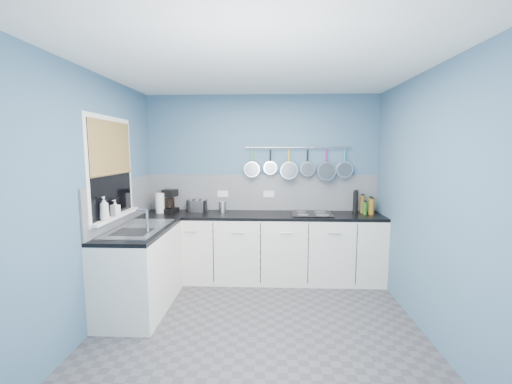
# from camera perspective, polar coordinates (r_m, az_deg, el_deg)

# --- Properties ---
(floor) EXTENTS (3.20, 3.00, 0.02)m
(floor) POSITION_cam_1_polar(r_m,az_deg,el_deg) (3.66, 0.31, -21.55)
(floor) COLOR #47474C
(floor) RESTS_ON ground
(ceiling) EXTENTS (3.20, 3.00, 0.02)m
(ceiling) POSITION_cam_1_polar(r_m,az_deg,el_deg) (3.30, 0.34, 20.52)
(ceiling) COLOR white
(ceiling) RESTS_ON ground
(wall_back) EXTENTS (3.20, 0.02, 2.50)m
(wall_back) POSITION_cam_1_polar(r_m,az_deg,el_deg) (4.74, 0.99, 1.14)
(wall_back) COLOR #426581
(wall_back) RESTS_ON ground
(wall_front) EXTENTS (3.20, 0.02, 2.50)m
(wall_front) POSITION_cam_1_polar(r_m,az_deg,el_deg) (1.77, -1.48, -9.17)
(wall_front) COLOR #426581
(wall_front) RESTS_ON ground
(wall_left) EXTENTS (0.02, 3.00, 2.50)m
(wall_left) POSITION_cam_1_polar(r_m,az_deg,el_deg) (3.68, -25.64, -1.33)
(wall_left) COLOR #426581
(wall_left) RESTS_ON ground
(wall_right) EXTENTS (0.02, 3.00, 2.50)m
(wall_right) POSITION_cam_1_polar(r_m,az_deg,el_deg) (3.57, 27.10, -1.64)
(wall_right) COLOR #426581
(wall_right) RESTS_ON ground
(backsplash_back) EXTENTS (3.20, 0.02, 0.50)m
(backsplash_back) POSITION_cam_1_polar(r_m,az_deg,el_deg) (4.73, 0.98, -0.09)
(backsplash_back) COLOR gray
(backsplash_back) RESTS_ON wall_back
(backsplash_left) EXTENTS (0.02, 1.80, 0.50)m
(backsplash_left) POSITION_cam_1_polar(r_m,az_deg,el_deg) (4.21, -21.49, -1.49)
(backsplash_left) COLOR gray
(backsplash_left) RESTS_ON wall_left
(cabinet_run_back) EXTENTS (3.20, 0.60, 0.86)m
(cabinet_run_back) POSITION_cam_1_polar(r_m,az_deg,el_deg) (4.60, 0.87, -9.48)
(cabinet_run_back) COLOR silver
(cabinet_run_back) RESTS_ON ground
(worktop_back) EXTENTS (3.20, 0.60, 0.04)m
(worktop_back) POSITION_cam_1_polar(r_m,az_deg,el_deg) (4.49, 0.88, -3.97)
(worktop_back) COLOR black
(worktop_back) RESTS_ON cabinet_run_back
(cabinet_run_left) EXTENTS (0.60, 1.20, 0.86)m
(cabinet_run_left) POSITION_cam_1_polar(r_m,az_deg,el_deg) (4.01, -18.91, -12.45)
(cabinet_run_left) COLOR silver
(cabinet_run_left) RESTS_ON ground
(worktop_left) EXTENTS (0.60, 1.20, 0.04)m
(worktop_left) POSITION_cam_1_polar(r_m,az_deg,el_deg) (3.88, -19.18, -6.16)
(worktop_left) COLOR black
(worktop_left) RESTS_ON cabinet_run_left
(window_frame) EXTENTS (0.01, 1.00, 1.10)m
(window_frame) POSITION_cam_1_polar(r_m,az_deg,el_deg) (3.90, -23.36, 3.67)
(window_frame) COLOR white
(window_frame) RESTS_ON wall_left
(window_glass) EXTENTS (0.01, 0.90, 1.00)m
(window_glass) POSITION_cam_1_polar(r_m,az_deg,el_deg) (3.90, -23.29, 3.67)
(window_glass) COLOR black
(window_glass) RESTS_ON wall_left
(bamboo_blind) EXTENTS (0.01, 0.90, 0.55)m
(bamboo_blind) POSITION_cam_1_polar(r_m,az_deg,el_deg) (3.89, -23.35, 6.98)
(bamboo_blind) COLOR tan
(bamboo_blind) RESTS_ON wall_left
(window_sill) EXTENTS (0.10, 0.98, 0.03)m
(window_sill) POSITION_cam_1_polar(r_m,az_deg,el_deg) (3.95, -22.66, -3.80)
(window_sill) COLOR white
(window_sill) RESTS_ON wall_left
(sink_unit) EXTENTS (0.50, 0.95, 0.01)m
(sink_unit) POSITION_cam_1_polar(r_m,az_deg,el_deg) (3.88, -19.20, -5.82)
(sink_unit) COLOR silver
(sink_unit) RESTS_ON worktop_left
(mixer_tap) EXTENTS (0.12, 0.08, 0.26)m
(mixer_tap) POSITION_cam_1_polar(r_m,az_deg,el_deg) (3.63, -17.97, -4.60)
(mixer_tap) COLOR silver
(mixer_tap) RESTS_ON worktop_left
(socket_left) EXTENTS (0.15, 0.01, 0.09)m
(socket_left) POSITION_cam_1_polar(r_m,az_deg,el_deg) (4.77, -5.64, -0.31)
(socket_left) COLOR white
(socket_left) RESTS_ON backsplash_back
(socket_right) EXTENTS (0.15, 0.01, 0.09)m
(socket_right) POSITION_cam_1_polar(r_m,az_deg,el_deg) (4.72, 2.19, -0.36)
(socket_right) COLOR white
(socket_right) RESTS_ON backsplash_back
(pot_rail) EXTENTS (1.45, 0.02, 0.02)m
(pot_rail) POSITION_cam_1_polar(r_m,az_deg,el_deg) (4.67, 7.18, 7.51)
(pot_rail) COLOR silver
(pot_rail) RESTS_ON wall_back
(soap_bottle_a) EXTENTS (0.10, 0.10, 0.24)m
(soap_bottle_a) POSITION_cam_1_polar(r_m,az_deg,el_deg) (3.66, -24.36, -2.56)
(soap_bottle_a) COLOR white
(soap_bottle_a) RESTS_ON window_sill
(soap_bottle_b) EXTENTS (0.10, 0.10, 0.17)m
(soap_bottle_b) POSITION_cam_1_polar(r_m,az_deg,el_deg) (3.88, -22.79, -2.49)
(soap_bottle_b) COLOR white
(soap_bottle_b) RESTS_ON window_sill
(paper_towel) EXTENTS (0.13, 0.13, 0.27)m
(paper_towel) POSITION_cam_1_polar(r_m,az_deg,el_deg) (4.72, -15.97, -1.80)
(paper_towel) COLOR white
(paper_towel) RESTS_ON worktop_back
(coffee_maker) EXTENTS (0.22, 0.24, 0.31)m
(coffee_maker) POSITION_cam_1_polar(r_m,az_deg,el_deg) (4.74, -14.42, -1.47)
(coffee_maker) COLOR black
(coffee_maker) RESTS_ON worktop_back
(toaster) EXTENTS (0.28, 0.21, 0.16)m
(toaster) POSITION_cam_1_polar(r_m,az_deg,el_deg) (4.71, -9.95, -2.32)
(toaster) COLOR silver
(toaster) RESTS_ON worktop_back
(canister) EXTENTS (0.12, 0.12, 0.14)m
(canister) POSITION_cam_1_polar(r_m,az_deg,el_deg) (4.64, -5.68, -2.50)
(canister) COLOR silver
(canister) RESTS_ON worktop_back
(hob) EXTENTS (0.52, 0.46, 0.01)m
(hob) POSITION_cam_1_polar(r_m,az_deg,el_deg) (4.52, 9.41, -3.67)
(hob) COLOR black
(hob) RESTS_ON worktop_back
(pan_0) EXTENTS (0.22, 0.07, 0.41)m
(pan_0) POSITION_cam_1_polar(r_m,az_deg,el_deg) (4.66, -0.69, 5.06)
(pan_0) COLOR silver
(pan_0) RESTS_ON pot_rail
(pan_1) EXTENTS (0.18, 0.06, 0.37)m
(pan_1) POSITION_cam_1_polar(r_m,az_deg,el_deg) (4.65, 2.45, 5.28)
(pan_1) COLOR silver
(pan_1) RESTS_ON pot_rail
(pan_2) EXTENTS (0.24, 0.11, 0.43)m
(pan_2) POSITION_cam_1_polar(r_m,az_deg,el_deg) (4.66, 5.59, 4.88)
(pan_2) COLOR silver
(pan_2) RESTS_ON pot_rail
(pan_3) EXTENTS (0.20, 0.07, 0.39)m
(pan_3) POSITION_cam_1_polar(r_m,az_deg,el_deg) (4.68, 8.71, 5.08)
(pan_3) COLOR silver
(pan_3) RESTS_ON pot_rail
(pan_4) EXTENTS (0.26, 0.10, 0.45)m
(pan_4) POSITION_cam_1_polar(r_m,az_deg,el_deg) (4.71, 11.78, 4.68)
(pan_4) COLOR silver
(pan_4) RESTS_ON pot_rail
(pan_5) EXTENTS (0.22, 0.07, 0.41)m
(pan_5) POSITION_cam_1_polar(r_m,az_deg,el_deg) (4.76, 14.82, 4.84)
(pan_5) COLOR silver
(pan_5) RESTS_ON pot_rail
(condiment_0) EXTENTS (0.05, 0.05, 0.21)m
(condiment_0) POSITION_cam_1_polar(r_m,az_deg,el_deg) (4.79, 18.80, -2.14)
(condiment_0) COLOR #3F721E
(condiment_0) RESTS_ON worktop_back
(condiment_1) EXTENTS (0.06, 0.06, 0.24)m
(condiment_1) POSITION_cam_1_polar(r_m,az_deg,el_deg) (4.76, 17.61, -1.96)
(condiment_1) COLOR brown
(condiment_1) RESTS_ON worktop_back
(condiment_2) EXTENTS (0.07, 0.07, 0.29)m
(condiment_2) POSITION_cam_1_polar(r_m,az_deg,el_deg) (4.72, 16.53, -1.66)
(condiment_2) COLOR black
(condiment_2) RESTS_ON worktop_back
(condiment_3) EXTENTS (0.07, 0.07, 0.21)m
(condiment_3) POSITION_cam_1_polar(r_m,az_deg,el_deg) (4.68, 19.02, -2.36)
(condiment_3) COLOR #8C5914
(condiment_3) RESTS_ON worktop_back
(condiment_4) EXTENTS (0.06, 0.06, 0.16)m
(condiment_4) POSITION_cam_1_polar(r_m,az_deg,el_deg) (4.66, 18.01, -2.64)
(condiment_4) COLOR #265919
(condiment_4) RESTS_ON worktop_back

